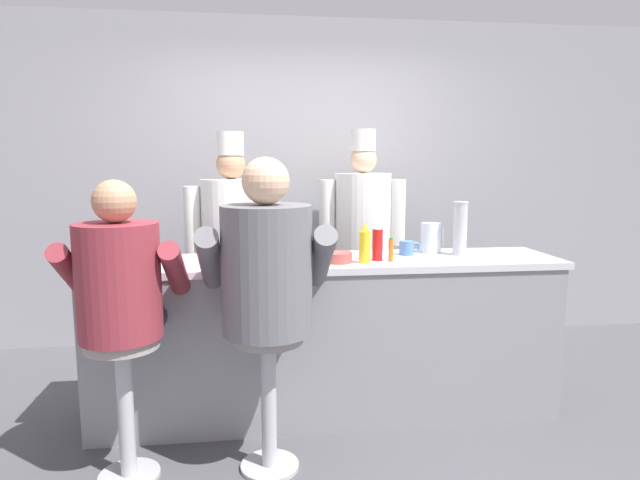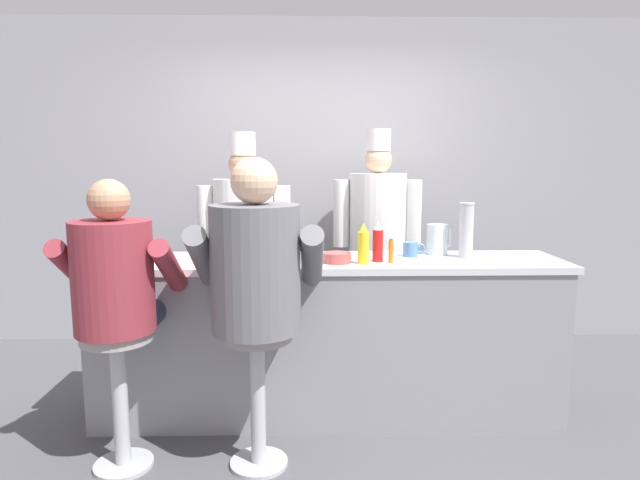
{
  "view_description": "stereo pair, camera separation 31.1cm",
  "coord_description": "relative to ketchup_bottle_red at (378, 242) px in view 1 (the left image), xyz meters",
  "views": [
    {
      "loc": [
        -0.43,
        -2.79,
        1.52
      ],
      "look_at": [
        -0.05,
        0.27,
        1.08
      ],
      "focal_mm": 30.0,
      "sensor_mm": 36.0,
      "label": 1
    },
    {
      "loc": [
        -0.12,
        -2.82,
        1.52
      ],
      "look_at": [
        -0.05,
        0.27,
        1.08
      ],
      "focal_mm": 30.0,
      "sensor_mm": 36.0,
      "label": 2
    }
  ],
  "objects": [
    {
      "name": "ground_plane",
      "position": [
        -0.29,
        -0.22,
        -1.07
      ],
      "size": [
        20.0,
        20.0,
        0.0
      ],
      "primitive_type": "plane",
      "color": "#4C4C51"
    },
    {
      "name": "wall_back",
      "position": [
        -0.29,
        1.53,
        0.28
      ],
      "size": [
        10.0,
        0.06,
        2.7
      ],
      "color": "#99999E",
      "rests_on": "ground_plane"
    },
    {
      "name": "diner_counter",
      "position": [
        -0.29,
        0.07,
        -0.59
      ],
      "size": [
        2.78,
        0.59,
        0.96
      ],
      "color": "gray",
      "rests_on": "ground_plane"
    },
    {
      "name": "ketchup_bottle_red",
      "position": [
        0.0,
        0.0,
        0.0
      ],
      "size": [
        0.06,
        0.06,
        0.23
      ],
      "color": "red",
      "rests_on": "diner_counter"
    },
    {
      "name": "mustard_bottle_yellow",
      "position": [
        -0.09,
        -0.07,
        -0.0
      ],
      "size": [
        0.06,
        0.06,
        0.23
      ],
      "color": "yellow",
      "rests_on": "diner_counter"
    },
    {
      "name": "hot_sauce_bottle_orange",
      "position": [
        0.07,
        -0.04,
        -0.04
      ],
      "size": [
        0.03,
        0.03,
        0.14
      ],
      "color": "orange",
      "rests_on": "diner_counter"
    },
    {
      "name": "water_pitcher_clear",
      "position": [
        0.4,
        0.23,
        -0.01
      ],
      "size": [
        0.15,
        0.13,
        0.19
      ],
      "color": "silver",
      "rests_on": "diner_counter"
    },
    {
      "name": "breakfast_plate",
      "position": [
        -0.67,
        0.01,
        -0.09
      ],
      "size": [
        0.28,
        0.28,
        0.05
      ],
      "color": "white",
      "rests_on": "diner_counter"
    },
    {
      "name": "cereal_bowl",
      "position": [
        -0.24,
        -0.03,
        -0.08
      ],
      "size": [
        0.16,
        0.16,
        0.06
      ],
      "color": "#B24C47",
      "rests_on": "diner_counter"
    },
    {
      "name": "coffee_mug_tan",
      "position": [
        -1.6,
        0.08,
        -0.07
      ],
      "size": [
        0.12,
        0.08,
        0.08
      ],
      "color": "beige",
      "rests_on": "diner_counter"
    },
    {
      "name": "coffee_mug_blue",
      "position": [
        0.23,
        0.16,
        -0.07
      ],
      "size": [
        0.14,
        0.09,
        0.09
      ],
      "color": "#4C7AB2",
      "rests_on": "diner_counter"
    },
    {
      "name": "cup_stack_steel",
      "position": [
        0.55,
        0.12,
        0.06
      ],
      "size": [
        0.09,
        0.09,
        0.33
      ],
      "color": "#B7BABF",
      "rests_on": "diner_counter"
    },
    {
      "name": "diner_seated_maroon",
      "position": [
        -1.34,
        -0.47,
        -0.14
      ],
      "size": [
        0.58,
        0.57,
        1.45
      ],
      "color": "#B2B5BA",
      "rests_on": "ground_plane"
    },
    {
      "name": "diner_seated_grey",
      "position": [
        -0.66,
        -0.46,
        -0.09
      ],
      "size": [
        0.66,
        0.65,
        1.55
      ],
      "color": "#B2B5BA",
      "rests_on": "ground_plane"
    },
    {
      "name": "cook_in_whites_near",
      "position": [
        -0.87,
        0.85,
        -0.11
      ],
      "size": [
        0.68,
        0.44,
        1.74
      ],
      "color": "#232328",
      "rests_on": "ground_plane"
    },
    {
      "name": "cook_in_whites_far",
      "position": [
        0.15,
        1.14,
        -0.09
      ],
      "size": [
        0.7,
        0.45,
        1.78
      ],
      "color": "#232328",
      "rests_on": "ground_plane"
    }
  ]
}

